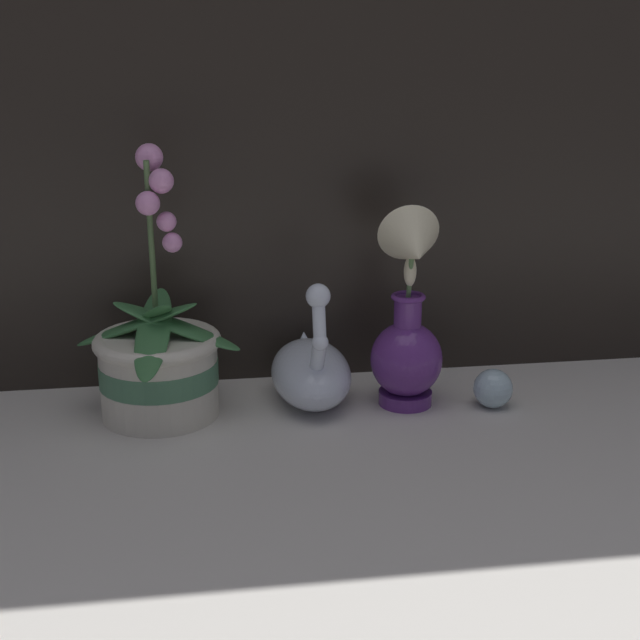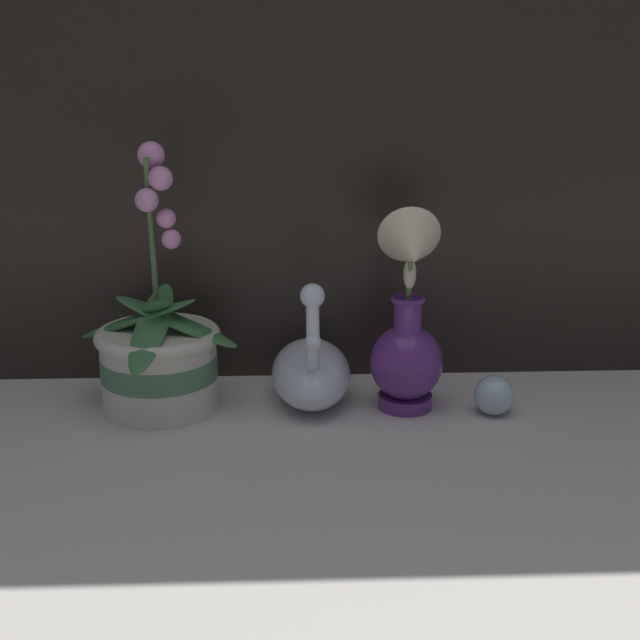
{
  "view_description": "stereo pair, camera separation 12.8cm",
  "coord_description": "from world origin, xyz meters",
  "views": [
    {
      "loc": [
        -0.16,
        -1.1,
        0.52
      ],
      "look_at": [
        0.01,
        0.11,
        0.13
      ],
      "focal_mm": 50.0,
      "sensor_mm": 36.0,
      "label": 1
    },
    {
      "loc": [
        -0.04,
        -1.11,
        0.52
      ],
      "look_at": [
        0.01,
        0.11,
        0.13
      ],
      "focal_mm": 50.0,
      "sensor_mm": 36.0,
      "label": 2
    }
  ],
  "objects": [
    {
      "name": "ground_plane",
      "position": [
        0.0,
        0.0,
        0.0
      ],
      "size": [
        2.8,
        2.8,
        0.0
      ],
      "primitive_type": "plane",
      "color": "beige"
    },
    {
      "name": "orchid_potted_plant",
      "position": [
        -0.22,
        0.1,
        0.08
      ],
      "size": [
        0.24,
        0.24,
        0.38
      ],
      "color": "beige",
      "rests_on": "ground_plane"
    },
    {
      "name": "swan_figurine",
      "position": [
        -0.0,
        0.12,
        0.05
      ],
      "size": [
        0.12,
        0.21,
        0.2
      ],
      "color": "silver",
      "rests_on": "ground_plane"
    },
    {
      "name": "blue_vase",
      "position": [
        0.14,
        0.08,
        0.12
      ],
      "size": [
        0.11,
        0.12,
        0.3
      ],
      "color": "#602D7F",
      "rests_on": "ground_plane"
    },
    {
      "name": "glass_sphere",
      "position": [
        0.26,
        0.06,
        0.03
      ],
      "size": [
        0.06,
        0.06,
        0.06
      ],
      "color": "silver",
      "rests_on": "ground_plane"
    }
  ]
}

